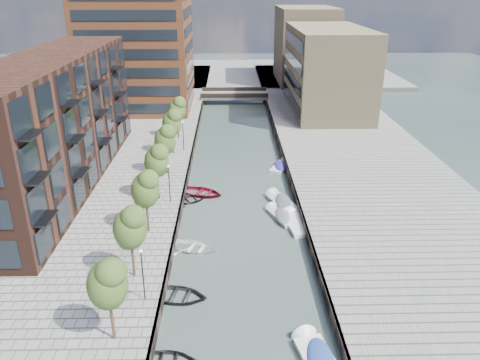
{
  "coord_description": "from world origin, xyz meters",
  "views": [
    {
      "loc": [
        -1.01,
        -19.75,
        22.02
      ],
      "look_at": [
        0.0,
        23.84,
        3.5
      ],
      "focal_mm": 35.0,
      "sensor_mm": 36.0,
      "label": 1
    }
  ],
  "objects_px": {
    "bridge": "(234,95)",
    "sloop_4": "(190,201)",
    "tree_3": "(156,160)",
    "motorboat_2": "(294,223)",
    "sloop_3": "(193,250)",
    "car": "(299,101)",
    "tree_0": "(107,282)",
    "motorboat_1": "(280,216)",
    "tree_1": "(130,226)",
    "tree_5": "(172,122)",
    "motorboat_0": "(318,360)",
    "tree_2": "(145,188)",
    "tree_4": "(165,139)",
    "sloop_2": "(201,195)",
    "tree_6": "(177,109)",
    "motorboat_3": "(281,166)",
    "motorboat_4": "(281,202)",
    "sloop_1": "(177,298)"
  },
  "relations": [
    {
      "from": "motorboat_0",
      "to": "tree_3",
      "type": "bearing_deg",
      "value": 119.91
    },
    {
      "from": "bridge",
      "to": "car",
      "type": "xyz_separation_m",
      "value": [
        11.91,
        -6.76,
        0.25
      ]
    },
    {
      "from": "motorboat_0",
      "to": "motorboat_2",
      "type": "height_order",
      "value": "motorboat_0"
    },
    {
      "from": "tree_0",
      "to": "motorboat_1",
      "type": "height_order",
      "value": "tree_0"
    },
    {
      "from": "tree_3",
      "to": "sloop_4",
      "type": "distance_m",
      "value": 6.3
    },
    {
      "from": "tree_2",
      "to": "tree_4",
      "type": "distance_m",
      "value": 14.0
    },
    {
      "from": "tree_3",
      "to": "tree_5",
      "type": "xyz_separation_m",
      "value": [
        0.0,
        14.0,
        0.0
      ]
    },
    {
      "from": "tree_1",
      "to": "tree_4",
      "type": "relative_size",
      "value": 1.0
    },
    {
      "from": "tree_1",
      "to": "tree_5",
      "type": "height_order",
      "value": "same"
    },
    {
      "from": "sloop_2",
      "to": "sloop_1",
      "type": "bearing_deg",
      "value": -159.71
    },
    {
      "from": "bridge",
      "to": "tree_4",
      "type": "xyz_separation_m",
      "value": [
        -8.5,
        -40.0,
        3.92
      ]
    },
    {
      "from": "sloop_3",
      "to": "motorboat_3",
      "type": "distance_m",
      "value": 22.18
    },
    {
      "from": "motorboat_1",
      "to": "motorboat_3",
      "type": "height_order",
      "value": "motorboat_1"
    },
    {
      "from": "bridge",
      "to": "sloop_2",
      "type": "distance_m",
      "value": 44.27
    },
    {
      "from": "car",
      "to": "motorboat_2",
      "type": "bearing_deg",
      "value": -120.56
    },
    {
      "from": "tree_0",
      "to": "motorboat_3",
      "type": "xyz_separation_m",
      "value": [
        14.08,
        32.11,
        -5.13
      ]
    },
    {
      "from": "tree_5",
      "to": "sloop_4",
      "type": "height_order",
      "value": "tree_5"
    },
    {
      "from": "tree_0",
      "to": "tree_3",
      "type": "xyz_separation_m",
      "value": [
        0.0,
        21.0,
        0.0
      ]
    },
    {
      "from": "sloop_3",
      "to": "motorboat_0",
      "type": "xyz_separation_m",
      "value": [
        8.73,
        -13.69,
        0.22
      ]
    },
    {
      "from": "tree_5",
      "to": "sloop_4",
      "type": "xyz_separation_m",
      "value": [
        3.1,
        -12.63,
        -5.31
      ]
    },
    {
      "from": "tree_3",
      "to": "motorboat_0",
      "type": "bearing_deg",
      "value": -60.09
    },
    {
      "from": "motorboat_2",
      "to": "car",
      "type": "height_order",
      "value": "car"
    },
    {
      "from": "tree_2",
      "to": "motorboat_4",
      "type": "relative_size",
      "value": 1.08
    },
    {
      "from": "tree_0",
      "to": "sloop_1",
      "type": "relative_size",
      "value": 1.25
    },
    {
      "from": "tree_4",
      "to": "motorboat_2",
      "type": "bearing_deg",
      "value": -38.71
    },
    {
      "from": "tree_3",
      "to": "sloop_4",
      "type": "relative_size",
      "value": 1.45
    },
    {
      "from": "motorboat_1",
      "to": "sloop_3",
      "type": "bearing_deg",
      "value": -144.19
    },
    {
      "from": "tree_3",
      "to": "motorboat_0",
      "type": "height_order",
      "value": "tree_3"
    },
    {
      "from": "tree_3",
      "to": "motorboat_2",
      "type": "distance_m",
      "value": 15.29
    },
    {
      "from": "tree_1",
      "to": "motorboat_2",
      "type": "bearing_deg",
      "value": 35.79
    },
    {
      "from": "sloop_2",
      "to": "motorboat_2",
      "type": "distance_m",
      "value": 11.84
    },
    {
      "from": "tree_1",
      "to": "tree_5",
      "type": "relative_size",
      "value": 1.0
    },
    {
      "from": "tree_5",
      "to": "motorboat_1",
      "type": "height_order",
      "value": "tree_5"
    },
    {
      "from": "sloop_3",
      "to": "car",
      "type": "xyz_separation_m",
      "value": [
        16.24,
        48.97,
        1.64
      ]
    },
    {
      "from": "tree_1",
      "to": "motorboat_1",
      "type": "relative_size",
      "value": 1.24
    },
    {
      "from": "bridge",
      "to": "sloop_4",
      "type": "distance_m",
      "value": 45.97
    },
    {
      "from": "tree_1",
      "to": "sloop_4",
      "type": "xyz_separation_m",
      "value": [
        3.1,
        15.37,
        -5.31
      ]
    },
    {
      "from": "tree_6",
      "to": "motorboat_3",
      "type": "bearing_deg",
      "value": -35.08
    },
    {
      "from": "tree_1",
      "to": "car",
      "type": "distance_m",
      "value": 58.07
    },
    {
      "from": "motorboat_0",
      "to": "car",
      "type": "height_order",
      "value": "car"
    },
    {
      "from": "tree_5",
      "to": "motorboat_0",
      "type": "bearing_deg",
      "value": -70.5
    },
    {
      "from": "sloop_2",
      "to": "motorboat_3",
      "type": "distance_m",
      "value": 12.77
    },
    {
      "from": "tree_0",
      "to": "sloop_4",
      "type": "relative_size",
      "value": 1.45
    },
    {
      "from": "tree_5",
      "to": "motorboat_3",
      "type": "xyz_separation_m",
      "value": [
        14.08,
        -2.89,
        -5.13
      ]
    },
    {
      "from": "bridge",
      "to": "sloop_4",
      "type": "height_order",
      "value": "bridge"
    },
    {
      "from": "tree_3",
      "to": "tree_5",
      "type": "bearing_deg",
      "value": 90.0
    },
    {
      "from": "tree_3",
      "to": "tree_0",
      "type": "bearing_deg",
      "value": -90.0
    },
    {
      "from": "motorboat_0",
      "to": "tree_2",
      "type": "bearing_deg",
      "value": 129.91
    },
    {
      "from": "tree_3",
      "to": "motorboat_0",
      "type": "xyz_separation_m",
      "value": [
        12.9,
        -22.42,
        -5.09
      ]
    },
    {
      "from": "tree_4",
      "to": "tree_0",
      "type": "bearing_deg",
      "value": -90.0
    }
  ]
}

